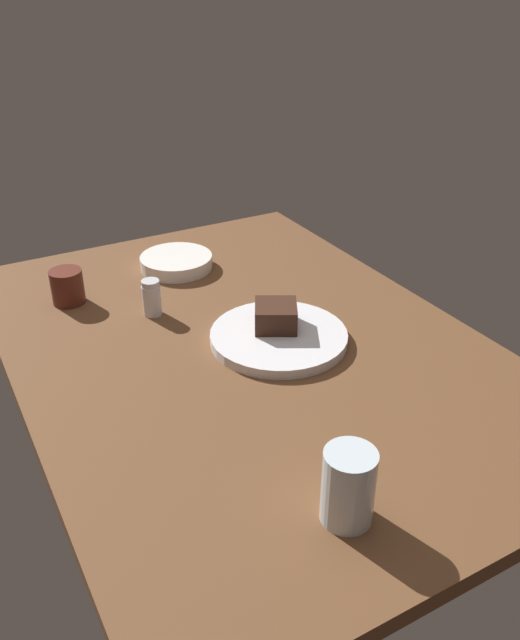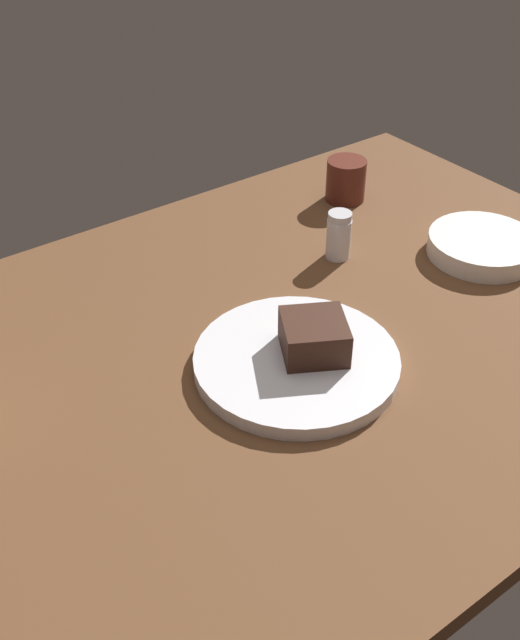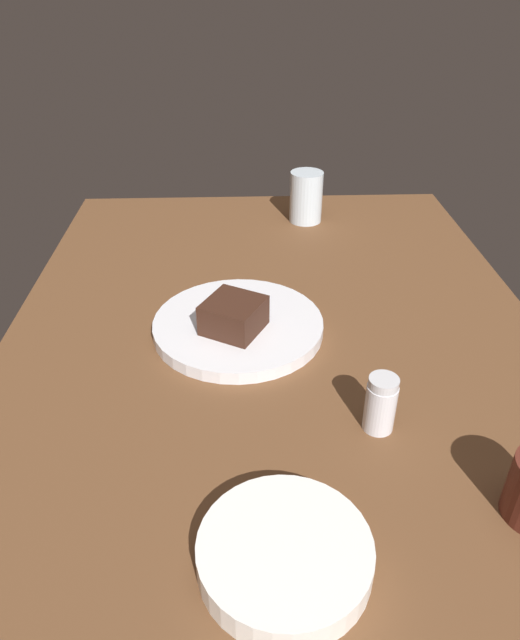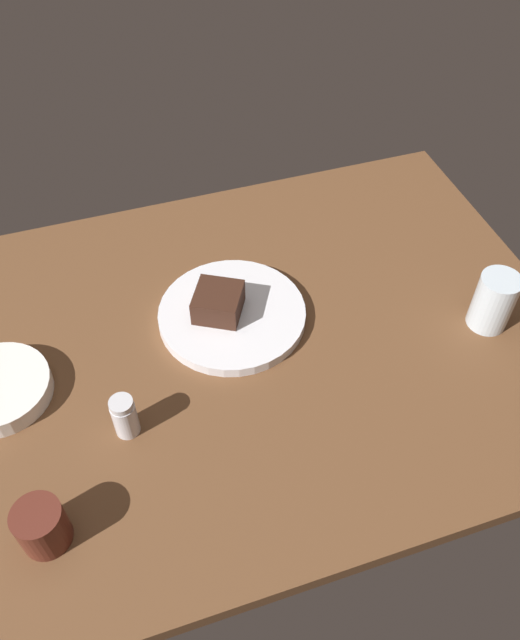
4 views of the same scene
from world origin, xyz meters
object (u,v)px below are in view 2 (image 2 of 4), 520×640
chocolate_cake_slice (311,338)px  coffee_cup (346,180)px  dessert_plate (296,362)px  salt_shaker (339,235)px  side_bowl (482,246)px

chocolate_cake_slice → coffee_cup: coffee_cup is taller
dessert_plate → salt_shaker: bearing=38.0°
side_bowl → coffee_cup: bearing=100.4°
chocolate_cake_slice → side_bowl: chocolate_cake_slice is taller
chocolate_cake_slice → side_bowl: bearing=7.1°
dessert_plate → chocolate_cake_slice: (1.80, -0.62, 3.37)cm
side_bowl → coffee_cup: size_ratio=2.29×
side_bowl → coffee_cup: 27.21cm
chocolate_cake_slice → coffee_cup: 46.20cm
coffee_cup → salt_shaker: bearing=-134.9°
dessert_plate → side_bowl: 40.70cm
chocolate_cake_slice → side_bowl: (38.68, 4.79, -2.78)cm
side_bowl → dessert_plate: bearing=-174.1°
dessert_plate → chocolate_cake_slice: size_ratio=3.29×
coffee_cup → chocolate_cake_slice: bearing=-137.0°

